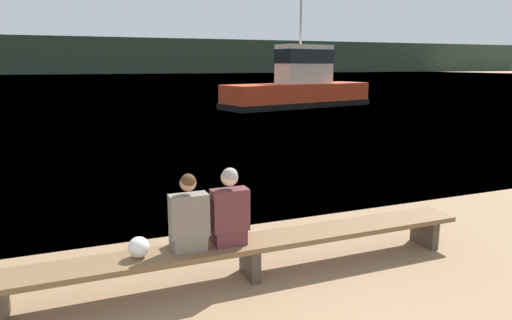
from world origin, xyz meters
The scene contains 7 objects.
water_surface centered at (0.00, 124.82, 0.00)m, with size 240.00×240.00×0.00m, color teal.
far_shoreline centered at (0.00, 136.75, 4.94)m, with size 600.00×12.00×9.89m, color #2D3D2D.
bench_main centered at (0.40, 3.06, 0.39)m, with size 6.19×0.55×0.48m.
person_left centered at (-0.37, 3.06, 0.87)m, with size 0.45×0.39×0.94m.
person_right centered at (0.13, 3.06, 0.89)m, with size 0.45×0.40×0.97m.
shopping_bag centered at (-0.96, 3.06, 0.61)m, with size 0.24×0.22×0.25m.
tugboat_red centered at (11.87, 24.00, 1.21)m, with size 10.52×4.89×6.96m.
Camera 1 is at (-1.54, -1.97, 2.66)m, focal length 32.00 mm.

